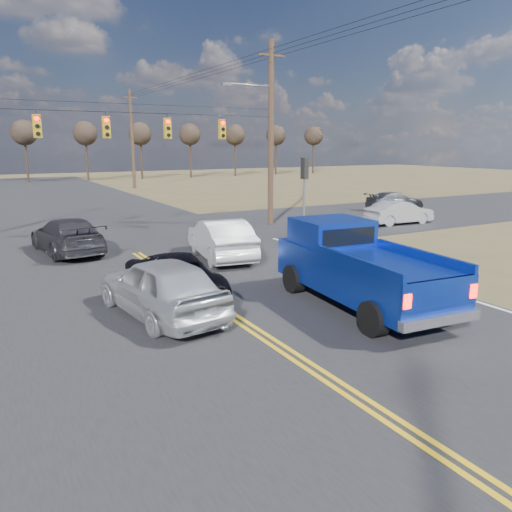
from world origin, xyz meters
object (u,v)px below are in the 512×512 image
white_car_queue (221,239)px  dgrey_car_queue (67,236)px  cross_car_east_near (399,212)px  black_suv (172,275)px  cross_car_east_far (395,201)px  pickup_truck (357,267)px  silver_suv (161,286)px

white_car_queue → dgrey_car_queue: size_ratio=0.95×
dgrey_car_queue → cross_car_east_near: dgrey_car_queue is taller
black_suv → cross_car_east_near: black_suv is taller
cross_car_east_near → cross_car_east_far: size_ratio=0.96×
pickup_truck → white_car_queue: bearing=101.4°
pickup_truck → cross_car_east_near: bearing=46.0°
pickup_truck → silver_suv: bearing=165.9°
white_car_queue → cross_car_east_near: 13.15m
pickup_truck → white_car_queue: (-0.81, 7.35, -0.31)m
black_suv → cross_car_east_near: 17.88m
white_car_queue → cross_car_east_far: size_ratio=1.14×
silver_suv → cross_car_east_far: size_ratio=1.12×
white_car_queue → black_suv: bearing=59.1°
black_suv → dgrey_car_queue: size_ratio=0.98×
pickup_truck → black_suv: pickup_truck is taller
silver_suv → dgrey_car_queue: (-0.88, 9.58, -0.07)m
black_suv → dgrey_car_queue: 8.37m
pickup_truck → silver_suv: 5.50m
pickup_truck → cross_car_east_far: pickup_truck is taller
black_suv → cross_car_east_near: bearing=-148.0°
pickup_truck → white_car_queue: 7.41m
white_car_queue → cross_car_east_near: (12.80, 3.03, -0.13)m
white_car_queue → cross_car_east_near: size_ratio=1.19×
cross_car_east_near → cross_car_east_far: (4.58, 4.99, -0.05)m
pickup_truck → cross_car_east_far: 22.61m
black_suv → cross_car_east_far: 24.24m
silver_suv → black_suv: size_ratio=0.95×
dgrey_car_queue → black_suv: bearing=95.1°
pickup_truck → dgrey_car_queue: pickup_truck is taller
pickup_truck → dgrey_car_queue: size_ratio=1.23×
cross_car_east_near → cross_car_east_far: 6.78m
cross_car_east_far → pickup_truck: bearing=141.6°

